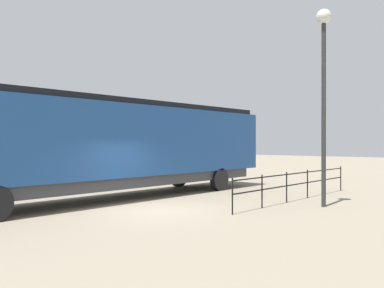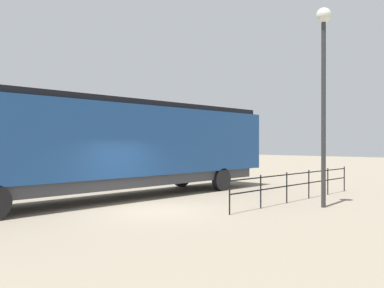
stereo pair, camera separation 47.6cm
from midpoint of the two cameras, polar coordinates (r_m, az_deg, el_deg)
The scene contains 4 objects.
ground_plane at distance 14.27m, azimuth -4.75°, elevation -9.24°, with size 120.00×120.00×0.00m, color gray.
locomotive at distance 17.50m, azimuth -8.74°, elevation 0.06°, with size 3.06×16.78×4.09m.
lamp_post at distance 15.76m, azimuth 18.76°, elevation 10.15°, with size 0.54×0.54×7.21m.
platform_fence at distance 17.09m, azimuth 15.41°, elevation -5.09°, with size 0.05×8.98×1.19m.
Camera 2 is at (10.67, -9.24, 2.32)m, focal length 38.15 mm.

